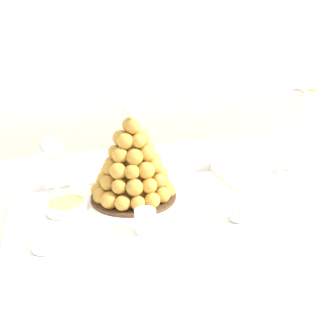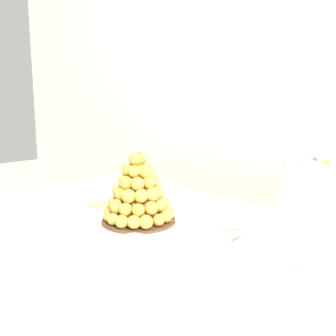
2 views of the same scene
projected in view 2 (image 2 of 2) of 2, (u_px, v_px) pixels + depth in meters
backdrop_wall at (324, 67)px, 1.51m from camera, size 4.80×0.10×2.50m
buffet_table at (174, 278)px, 1.07m from camera, size 1.76×1.02×0.75m
serving_tray at (120, 227)px, 1.18m from camera, size 0.60×0.40×0.02m
croquembouche at (138, 192)px, 1.20m from camera, size 0.23×0.23×0.26m
dessert_cup_left at (50, 212)px, 1.25m from camera, size 0.06×0.06×0.05m
dessert_cup_mid_left at (86, 227)px, 1.10m from camera, size 0.05×0.05×0.05m
dessert_cup_centre at (134, 249)px, 0.93m from camera, size 0.05×0.05×0.06m
creme_brulee_ramekin at (100, 208)px, 1.32m from camera, size 0.10×0.10×0.02m
macaron_goblet at (308, 204)px, 0.84m from camera, size 0.12×0.12×0.27m
wine_glass at (137, 174)px, 1.44m from camera, size 0.07×0.07×0.15m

